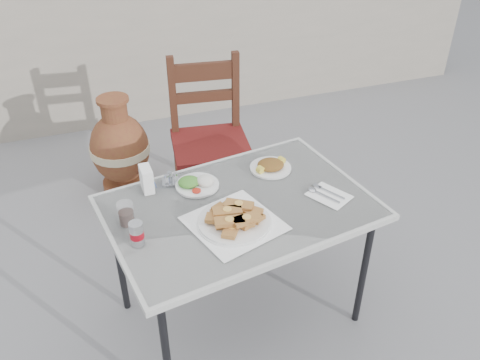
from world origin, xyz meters
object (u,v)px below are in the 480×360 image
object	(u,v)px
cafe_table	(240,213)
cola_glass	(126,215)
salad_chopped_plate	(271,166)
terracotta_urn	(120,149)
soda_can	(137,233)
pide_plate	(234,218)
napkin_holder	(147,179)
chair	(210,140)
salad_rice_plate	(197,183)
condiment_caddy	(171,180)

from	to	relation	value
cafe_table	cola_glass	bearing A→B (deg)	176.33
salad_chopped_plate	terracotta_urn	size ratio (longest dim) A/B	0.29
cafe_table	soda_can	distance (m)	0.49
pide_plate	napkin_holder	size ratio (longest dim) A/B	3.72
pide_plate	chair	world-z (taller)	chair
napkin_holder	salad_rice_plate	bearing A→B (deg)	-14.14
terracotta_urn	condiment_caddy	bearing A→B (deg)	-82.94
napkin_holder	soda_can	bearing A→B (deg)	-108.25
napkin_holder	condiment_caddy	size ratio (longest dim) A/B	1.24
cola_glass	napkin_holder	distance (m)	0.25
pide_plate	cola_glass	xyz separation A→B (m)	(-0.42, 0.15, 0.01)
salad_chopped_plate	napkin_holder	world-z (taller)	napkin_holder
soda_can	napkin_holder	xyz separation A→B (m)	(0.11, 0.36, 0.01)
soda_can	terracotta_urn	size ratio (longest dim) A/B	0.15
salad_rice_plate	chair	xyz separation A→B (m)	(0.26, 0.70, -0.20)
cafe_table	chair	world-z (taller)	chair
cola_glass	condiment_caddy	size ratio (longest dim) A/B	1.08
cafe_table	terracotta_urn	world-z (taller)	cafe_table
salad_chopped_plate	condiment_caddy	xyz separation A→B (m)	(-0.49, 0.04, 0.00)
condiment_caddy	chair	xyz separation A→B (m)	(0.37, 0.63, -0.20)
pide_plate	condiment_caddy	size ratio (longest dim) A/B	4.59
cola_glass	soda_can	bearing A→B (deg)	-82.09
salad_rice_plate	soda_can	distance (m)	0.45
salad_chopped_plate	cola_glass	bearing A→B (deg)	-165.23
cola_glass	napkin_holder	size ratio (longest dim) A/B	0.87
soda_can	terracotta_urn	bearing A→B (deg)	86.43
salad_rice_plate	cola_glass	distance (m)	0.39
chair	cafe_table	bearing A→B (deg)	-89.96
chair	pide_plate	bearing A→B (deg)	-92.74
soda_can	cola_glass	distance (m)	0.14
salad_rice_plate	salad_chopped_plate	bearing A→B (deg)	3.53
soda_can	condiment_caddy	bearing A→B (deg)	59.42
soda_can	condiment_caddy	size ratio (longest dim) A/B	1.09
soda_can	cola_glass	size ratio (longest dim) A/B	1.01
cola_glass	chair	distance (m)	1.09
salad_rice_plate	napkin_holder	distance (m)	0.23
chair	terracotta_urn	distance (m)	0.69
cafe_table	condiment_caddy	world-z (taller)	condiment_caddy
pide_plate	terracotta_urn	bearing A→B (deg)	102.21
chair	cola_glass	bearing A→B (deg)	-117.39
cafe_table	salad_chopped_plate	world-z (taller)	salad_chopped_plate
napkin_holder	terracotta_urn	size ratio (longest dim) A/B	0.17
cafe_table	salad_rice_plate	distance (m)	0.25
pide_plate	napkin_holder	xyz separation A→B (m)	(-0.29, 0.37, 0.03)
cola_glass	chair	size ratio (longest dim) A/B	0.10
salad_chopped_plate	condiment_caddy	distance (m)	0.49
cafe_table	chair	size ratio (longest dim) A/B	1.24
cafe_table	salad_rice_plate	bearing A→B (deg)	125.24
salad_rice_plate	soda_can	size ratio (longest dim) A/B	1.97
pide_plate	soda_can	size ratio (longest dim) A/B	4.20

